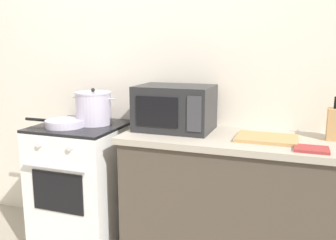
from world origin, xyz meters
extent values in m
cube|color=silver|center=(0.30, 0.97, 1.25)|extent=(4.40, 0.10, 2.50)
cube|color=#4C4238|center=(0.90, 0.62, 0.44)|extent=(1.64, 0.56, 0.88)
cube|color=#ADA393|center=(0.90, 0.62, 0.90)|extent=(1.70, 0.60, 0.04)
cube|color=white|center=(-0.35, 0.60, 0.45)|extent=(0.60, 0.60, 0.90)
cube|color=black|center=(-0.35, 0.60, 0.91)|extent=(0.60, 0.60, 0.02)
cube|color=black|center=(-0.35, 0.30, 0.52)|extent=(0.39, 0.01, 0.28)
cylinder|color=silver|center=(-0.35, 0.27, 0.70)|extent=(0.48, 0.02, 0.02)
cylinder|color=silver|center=(-0.47, 0.29, 0.84)|extent=(0.04, 0.02, 0.04)
cylinder|color=silver|center=(-0.23, 0.29, 0.84)|extent=(0.04, 0.02, 0.04)
cylinder|color=silver|center=(-0.27, 0.66, 1.03)|extent=(0.26, 0.26, 0.22)
cylinder|color=silver|center=(-0.27, 0.66, 1.15)|extent=(0.26, 0.26, 0.01)
sphere|color=black|center=(-0.27, 0.66, 1.17)|extent=(0.03, 0.03, 0.03)
cylinder|color=silver|center=(-0.42, 0.66, 1.11)|extent=(0.05, 0.01, 0.01)
cylinder|color=silver|center=(-0.12, 0.66, 1.11)|extent=(0.05, 0.01, 0.01)
cylinder|color=silver|center=(-0.41, 0.51, 0.95)|extent=(0.27, 0.27, 0.05)
cylinder|color=black|center=(-0.65, 0.51, 0.96)|extent=(0.20, 0.02, 0.02)
cube|color=#232326|center=(0.35, 0.68, 1.07)|extent=(0.50, 0.36, 0.30)
cube|color=black|center=(0.29, 0.50, 1.07)|extent=(0.28, 0.01, 0.19)
cube|color=#38383D|center=(0.53, 0.50, 1.07)|extent=(0.09, 0.01, 0.22)
cube|color=tan|center=(0.96, 0.60, 0.93)|extent=(0.36, 0.26, 0.02)
cylinder|color=black|center=(1.33, 0.74, 1.15)|extent=(0.02, 0.02, 0.07)
cube|color=#993333|center=(1.21, 0.44, 0.93)|extent=(0.18, 0.14, 0.02)
camera|label=1|loc=(1.12, -1.62, 1.46)|focal=39.22mm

